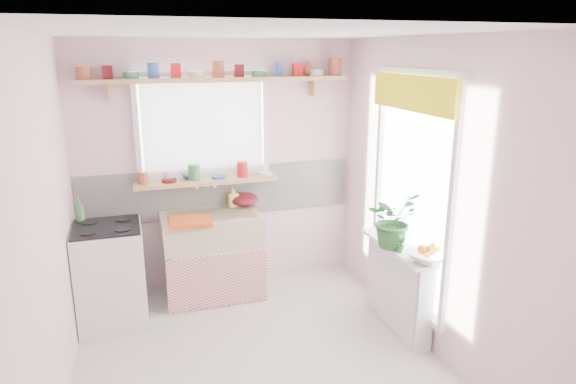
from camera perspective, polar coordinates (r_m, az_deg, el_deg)
name	(u,v)px	position (r m, az deg, el deg)	size (l,w,h in m)	color
room	(305,166)	(4.66, 1.95, 2.89)	(3.20, 3.20, 3.20)	silver
sink_unit	(213,255)	(5.16, -8.36, -6.94)	(0.95, 0.65, 1.11)	white
cooker	(111,275)	(4.88, -19.07, -8.66)	(0.58, 0.58, 0.93)	white
radiator_ledge	(398,285)	(4.67, 12.12, -10.11)	(0.22, 0.95, 0.78)	white
windowsill	(207,181)	(5.12, -9.02, 1.19)	(1.40, 0.22, 0.04)	tan
pine_shelf	(218,79)	(4.98, -7.74, 12.28)	(2.52, 0.24, 0.04)	tan
shelf_crockery	(216,71)	(4.97, -7.98, 13.13)	(2.47, 0.11, 0.12)	#A55133
sill_crockery	(201,174)	(5.09, -9.60, 1.95)	(1.35, 0.11, 0.12)	#A55133
dish_tray	(191,221)	(4.80, -10.75, -3.22)	(0.39, 0.29, 0.04)	#E95414
colander	(244,199)	(5.26, -4.91, -0.81)	(0.29, 0.29, 0.13)	maroon
jade_plant	(393,220)	(4.40, 11.56, -3.02)	(0.43, 0.37, 0.48)	#245C29
fruit_bowl	(429,257)	(4.22, 15.37, -7.00)	(0.32, 0.32, 0.08)	white
herb_pot	(400,241)	(4.33, 12.37, -5.34)	(0.11, 0.07, 0.20)	#275B24
soap_bottle_sink	(233,196)	(5.23, -6.10, -0.49)	(0.10, 0.10, 0.21)	#F6ED6D
sill_cup	(169,176)	(5.12, -13.09, 1.77)	(0.12, 0.12, 0.10)	beige
sill_bowl	(191,176)	(5.14, -10.74, 1.72)	(0.17, 0.17, 0.05)	#2E4096
shelf_vase	(308,68)	(5.27, 2.23, 13.58)	(0.14, 0.14, 0.14)	#B85238
cooker_bottle	(79,209)	(4.91, -22.17, -1.79)	(0.08, 0.09, 0.22)	#428546
fruit	(430,250)	(4.21, 15.46, -6.19)	(0.20, 0.14, 0.10)	orange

